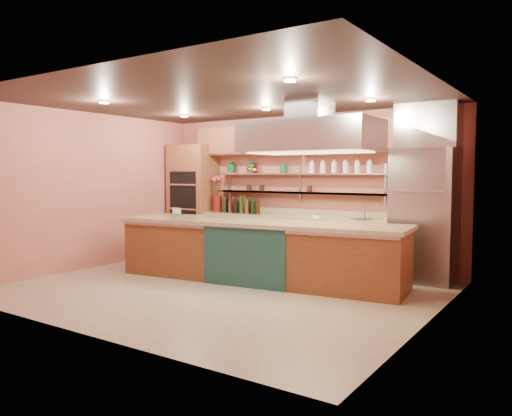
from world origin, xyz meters
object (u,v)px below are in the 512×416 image
Objects in this scene: kitchen_scale at (317,215)px; island at (258,251)px; flower_vase at (217,204)px; refrigerator at (424,216)px; copper_kettle at (255,170)px; green_canister at (284,169)px.

island is at bearing -98.25° from kitchen_scale.
flower_vase is 2.25m from kitchen_scale.
island is (-2.20, -1.41, -0.57)m from refrigerator.
kitchen_scale is (-1.88, 0.01, -0.08)m from refrigerator.
copper_kettle is at bearing 176.09° from refrigerator.
copper_kettle reaches higher than kitchen_scale.
flower_vase is at bearing -171.21° from green_canister.
flower_vase is at bearing -175.87° from kitchen_scale.
green_canister reaches higher than copper_kettle.
green_canister is at bearing 0.00° from copper_kettle.
copper_kettle is at bearing 118.83° from island.
flower_vase is at bearing -163.83° from copper_kettle.
green_canister is at bearing 8.79° from flower_vase.
green_canister is at bearing 100.47° from island.
flower_vase reaches higher than kitchen_scale.
flower_vase reaches higher than island.
kitchen_scale is at bearing 179.70° from refrigerator.
copper_kettle is (-3.37, 0.23, 0.73)m from refrigerator.
refrigerator is 14.44× the size of kitchen_scale.
kitchen_scale is 0.87× the size of green_canister.
copper_kettle is 0.66m from green_canister.
flower_vase is at bearing 179.86° from refrigerator.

